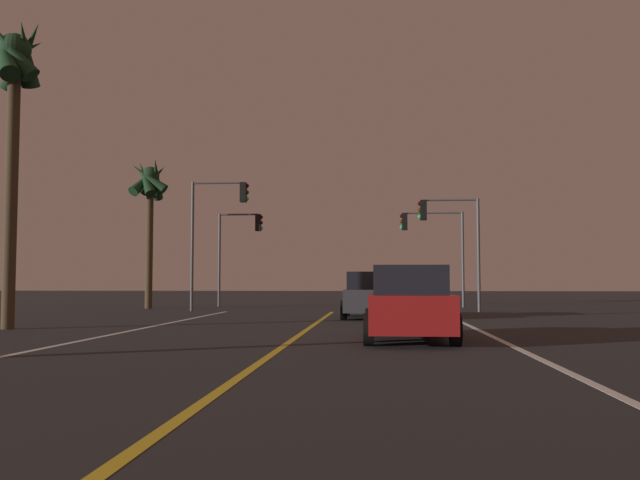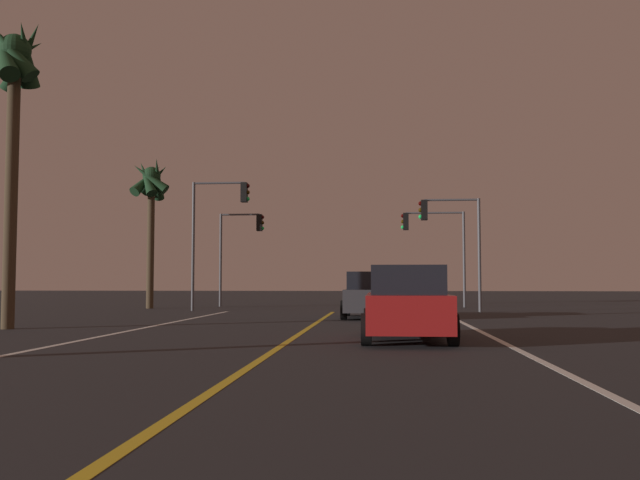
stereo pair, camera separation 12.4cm
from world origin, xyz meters
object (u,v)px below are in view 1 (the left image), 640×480
at_px(traffic_light_far_left, 240,238).
at_px(palm_tree_left_mid, 14,81).
at_px(car_lead_same_lane, 409,304).
at_px(palm_tree_left_far, 150,189).
at_px(traffic_light_near_left, 218,216).
at_px(car_ahead_far, 370,296).
at_px(traffic_light_far_right, 431,236).
at_px(traffic_light_near_right, 449,228).

height_order(traffic_light_far_left, palm_tree_left_mid, palm_tree_left_mid).
height_order(car_lead_same_lane, palm_tree_left_far, palm_tree_left_far).
xyz_separation_m(traffic_light_near_left, palm_tree_left_far, (-4.14, 2.68, 1.65)).
height_order(car_lead_same_lane, car_ahead_far, same).
relative_size(car_ahead_far, traffic_light_far_left, 0.86).
relative_size(traffic_light_near_left, traffic_light_far_left, 1.18).
distance_m(traffic_light_near_left, traffic_light_far_right, 11.55).
bearing_deg(traffic_light_far_left, car_lead_same_lane, -68.74).
height_order(traffic_light_near_right, traffic_light_near_left, traffic_light_near_left).
bearing_deg(car_lead_same_lane, traffic_light_far_left, 21.26).
height_order(traffic_light_far_right, traffic_light_far_left, traffic_light_far_right).
height_order(car_ahead_far, traffic_light_far_left, traffic_light_far_left).
bearing_deg(car_lead_same_lane, palm_tree_left_far, 34.28).
bearing_deg(traffic_light_near_right, palm_tree_left_far, -10.40).
bearing_deg(traffic_light_near_left, car_ahead_far, -37.11).
relative_size(traffic_light_far_right, palm_tree_left_far, 0.66).
bearing_deg(palm_tree_left_far, palm_tree_left_mid, -86.30).
relative_size(car_ahead_far, traffic_light_near_left, 0.72).
distance_m(traffic_light_far_right, palm_tree_left_mid, 22.37).
relative_size(car_lead_same_lane, palm_tree_left_far, 0.56).
bearing_deg(car_lead_same_lane, traffic_light_near_right, -9.46).
bearing_deg(traffic_light_far_left, car_ahead_far, -56.92).
bearing_deg(car_ahead_far, car_lead_same_lane, -174.28).
height_order(traffic_light_near_left, traffic_light_far_left, traffic_light_near_left).
xyz_separation_m(traffic_light_near_right, traffic_light_far_right, (-0.32, 5.50, 0.01)).
height_order(traffic_light_far_right, palm_tree_left_far, palm_tree_left_far).
distance_m(car_lead_same_lane, palm_tree_left_mid, 13.12).
height_order(traffic_light_near_left, palm_tree_left_mid, palm_tree_left_mid).
xyz_separation_m(car_lead_same_lane, palm_tree_left_mid, (-11.13, 2.91, 6.30)).
bearing_deg(car_ahead_far, palm_tree_left_mid, 124.11).
distance_m(traffic_light_near_right, palm_tree_left_mid, 18.58).
bearing_deg(traffic_light_near_left, palm_tree_left_far, 147.05).
bearing_deg(traffic_light_near_left, traffic_light_near_right, 0.00).
bearing_deg(traffic_light_far_left, traffic_light_far_right, 0.00).
relative_size(traffic_light_near_right, palm_tree_left_mid, 0.56).
bearing_deg(car_ahead_far, palm_tree_left_far, 54.39).
distance_m(car_ahead_far, traffic_light_near_right, 6.97).
relative_size(palm_tree_left_mid, palm_tree_left_far, 1.18).
bearing_deg(traffic_light_far_right, traffic_light_near_right, 93.37).
xyz_separation_m(traffic_light_near_left, traffic_light_far_left, (-0.04, 5.50, -0.64)).
distance_m(car_lead_same_lane, palm_tree_left_far, 22.09).
bearing_deg(palm_tree_left_mid, car_ahead_far, 34.11).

